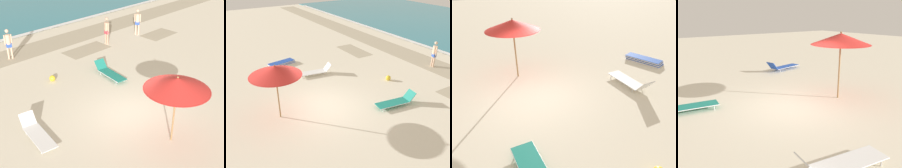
# 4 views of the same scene
# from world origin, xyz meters

# --- Properties ---
(ground_plane) EXTENTS (60.00, 60.00, 0.16)m
(ground_plane) POSITION_xyz_m (0.00, 0.01, -0.08)
(ground_plane) COLOR beige
(beach_umbrella) EXTENTS (2.28, 2.28, 2.61)m
(beach_umbrella) POSITION_xyz_m (-0.23, -1.97, 2.32)
(beach_umbrella) COLOR #9E7547
(beach_umbrella) RESTS_ON ground_plane
(sun_lounger_under_umbrella) EXTENTS (0.89, 2.13, 0.61)m
(sun_lounger_under_umbrella) POSITION_xyz_m (1.81, 3.33, 0.22)
(sun_lounger_under_umbrella) COLOR #1E8475
(sun_lounger_under_umbrella) RESTS_ON ground_plane
(sun_lounger_beside_umbrella) EXTENTS (0.91, 2.18, 0.61)m
(sun_lounger_beside_umbrella) POSITION_xyz_m (-3.65, 1.59, 0.22)
(sun_lounger_beside_umbrella) COLOR white
(sun_lounger_beside_umbrella) RESTS_ON ground_plane
(sun_lounger_near_water_left) EXTENTS (1.04, 2.33, 0.60)m
(sun_lounger_near_water_left) POSITION_xyz_m (5.25, -3.14, 0.22)
(sun_lounger_near_water_left) COLOR blue
(sun_lounger_near_water_left) RESTS_ON ground_plane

